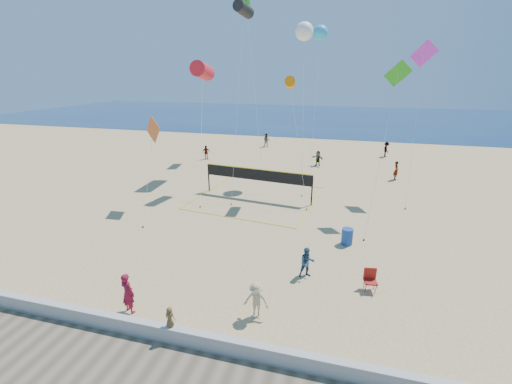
% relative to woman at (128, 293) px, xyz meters
% --- Properties ---
extents(ground, '(120.00, 120.00, 0.00)m').
position_rel_woman_xyz_m(ground, '(3.17, 2.01, -0.85)').
color(ground, tan).
rests_on(ground, ground).
extents(ocean, '(140.00, 50.00, 0.03)m').
position_rel_woman_xyz_m(ocean, '(3.17, 64.01, -0.84)').
color(ocean, navy).
rests_on(ocean, ground).
extents(seawall, '(32.00, 0.30, 0.60)m').
position_rel_woman_xyz_m(seawall, '(3.17, -0.99, -0.55)').
color(seawall, '#B9BAB5').
rests_on(seawall, ground).
extents(woman, '(0.71, 0.57, 1.71)m').
position_rel_woman_xyz_m(woman, '(0.00, 0.00, 0.00)').
color(woman, maroon).
rests_on(woman, ground).
extents(toddler, '(0.38, 0.26, 0.75)m').
position_rel_woman_xyz_m(toddler, '(2.31, -0.93, 0.12)').
color(toddler, brown).
rests_on(toddler, seawall).
extents(bystander_a, '(0.86, 0.78, 1.45)m').
position_rel_woman_xyz_m(bystander_a, '(6.39, 4.26, -0.13)').
color(bystander_a, navy).
rests_on(bystander_a, ground).
extents(bystander_b, '(0.98, 0.56, 1.51)m').
position_rel_woman_xyz_m(bystander_b, '(4.87, 0.99, -0.10)').
color(bystander_b, tan).
rests_on(bystander_b, ground).
extents(far_person_0, '(0.91, 0.84, 1.49)m').
position_rel_woman_xyz_m(far_person_0, '(-6.87, 23.92, -0.11)').
color(far_person_0, gray).
rests_on(far_person_0, ground).
extents(far_person_1, '(1.44, 1.06, 1.51)m').
position_rel_woman_xyz_m(far_person_1, '(5.00, 24.29, -0.10)').
color(far_person_1, gray).
rests_on(far_person_1, ground).
extents(far_person_2, '(0.46, 0.64, 1.65)m').
position_rel_woman_xyz_m(far_person_2, '(12.01, 21.28, -0.03)').
color(far_person_2, gray).
rests_on(far_person_2, ground).
extents(far_person_3, '(0.93, 0.79, 1.69)m').
position_rel_woman_xyz_m(far_person_3, '(-2.04, 31.74, -0.01)').
color(far_person_3, gray).
rests_on(far_person_3, ground).
extents(far_person_4, '(0.81, 1.16, 1.64)m').
position_rel_woman_xyz_m(far_person_4, '(11.93, 30.13, -0.03)').
color(far_person_4, gray).
rests_on(far_person_4, ground).
extents(camp_chair, '(0.60, 0.72, 1.09)m').
position_rel_woman_xyz_m(camp_chair, '(9.14, 3.97, -0.30)').
color(camp_chair, maroon).
rests_on(camp_chair, ground).
extents(trash_barrel, '(0.79, 0.79, 0.91)m').
position_rel_woman_xyz_m(trash_barrel, '(8.13, 7.98, -0.40)').
color(trash_barrel, navy).
rests_on(trash_barrel, ground).
extents(volleyball_net, '(9.35, 9.22, 2.25)m').
position_rel_woman_xyz_m(volleyball_net, '(1.53, 13.77, 0.67)').
color(volleyball_net, black).
rests_on(volleyball_net, ground).
extents(kite_0, '(3.41, 9.11, 9.81)m').
position_rel_woman_xyz_m(kite_0, '(-4.38, 18.34, 8.13)').
color(kite_0, red).
rests_on(kite_0, ground).
extents(kite_1, '(1.19, 6.55, 13.80)m').
position_rel_woman_xyz_m(kite_1, '(-0.48, 17.34, 12.37)').
color(kite_1, black).
rests_on(kite_1, ground).
extents(kite_2, '(2.30, 3.16, 8.70)m').
position_rel_woman_xyz_m(kite_2, '(3.63, 14.51, 7.37)').
color(kite_2, orange).
rests_on(kite_2, ground).
extents(kite_3, '(1.78, 4.23, 6.29)m').
position_rel_woman_xyz_m(kite_3, '(-4.70, 10.45, 4.30)').
color(kite_3, '#C65A24').
rests_on(kite_3, ground).
extents(kite_4, '(2.02, 5.06, 9.62)m').
position_rel_woman_xyz_m(kite_4, '(10.18, 13.19, 7.46)').
color(kite_4, green).
rests_on(kite_4, ground).
extents(kite_5, '(1.68, 4.17, 11.02)m').
position_rel_woman_xyz_m(kite_5, '(12.25, 17.75, 8.78)').
color(kite_5, '#EE38E1').
rests_on(kite_5, ground).
extents(kite_6, '(1.95, 5.72, 12.59)m').
position_rel_woman_xyz_m(kite_6, '(3.73, 19.68, 11.03)').
color(kite_6, white).
rests_on(kite_6, ground).
extents(kite_7, '(1.79, 8.50, 13.07)m').
position_rel_woman_xyz_m(kite_7, '(4.38, 26.12, 11.51)').
color(kite_7, '#28B6EA').
rests_on(kite_7, ground).
extents(kite_8, '(4.17, 7.84, 15.82)m').
position_rel_woman_xyz_m(kite_8, '(-3.24, 27.32, 14.37)').
color(kite_8, green).
rests_on(kite_8, ground).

